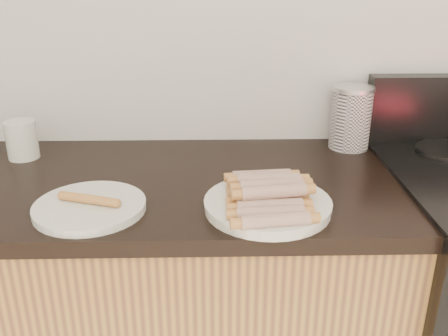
{
  "coord_description": "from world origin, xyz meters",
  "views": [
    {
      "loc": [
        -0.07,
        0.5,
        1.42
      ],
      "look_at": [
        -0.05,
        1.62,
        0.96
      ],
      "focal_mm": 40.0,
      "sensor_mm": 36.0,
      "label": 1
    }
  ],
  "objects_px": {
    "canister": "(351,117)",
    "mug": "(22,140)",
    "main_plate": "(268,206)",
    "side_plate": "(90,207)"
  },
  "relations": [
    {
      "from": "canister",
      "to": "mug",
      "type": "xyz_separation_m",
      "value": [
        -0.95,
        -0.07,
        -0.04
      ]
    },
    {
      "from": "main_plate",
      "to": "side_plate",
      "type": "xyz_separation_m",
      "value": [
        -0.4,
        0.01,
        -0.0
      ]
    },
    {
      "from": "main_plate",
      "to": "side_plate",
      "type": "height_order",
      "value": "same"
    },
    {
      "from": "side_plate",
      "to": "canister",
      "type": "distance_m",
      "value": 0.8
    },
    {
      "from": "side_plate",
      "to": "canister",
      "type": "height_order",
      "value": "canister"
    },
    {
      "from": "canister",
      "to": "side_plate",
      "type": "bearing_deg",
      "value": -149.64
    },
    {
      "from": "canister",
      "to": "mug",
      "type": "bearing_deg",
      "value": -176.06
    },
    {
      "from": "main_plate",
      "to": "side_plate",
      "type": "distance_m",
      "value": 0.4
    },
    {
      "from": "canister",
      "to": "mug",
      "type": "height_order",
      "value": "canister"
    },
    {
      "from": "canister",
      "to": "main_plate",
      "type": "bearing_deg",
      "value": -125.07
    }
  ]
}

